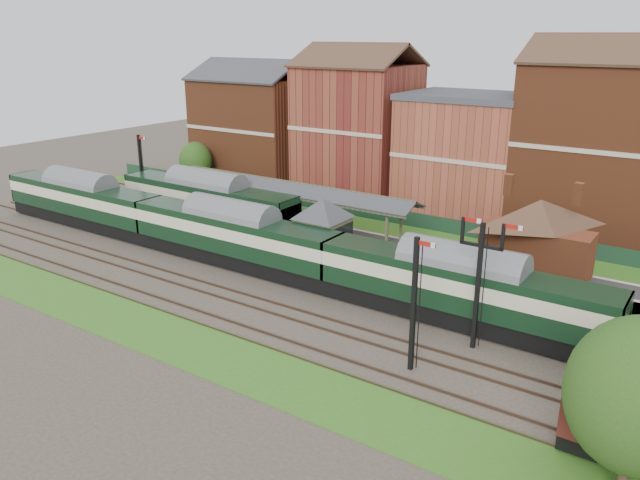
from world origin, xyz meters
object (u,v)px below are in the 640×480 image
Objects in this scene: dmu_train at (232,234)px; semaphore_bracket at (479,277)px; signal_box at (323,232)px; goods_van_a at (627,426)px; platform_railcar at (208,201)px.

semaphore_bracket is at bearing -6.54° from dmu_train.
goods_van_a is (24.52, -12.25, -1.33)m from signal_box.
platform_railcar is 43.20m from goods_van_a.
semaphore_bracket reaches higher than platform_railcar.
dmu_train is 2.91× the size of platform_railcar.
goods_van_a is at bearing -16.04° from dmu_train.
platform_railcar is (-9.02, 6.50, 0.08)m from dmu_train.
signal_box is 1.12× the size of goods_van_a.
goods_van_a is at bearing -34.43° from semaphore_bracket.
signal_box is at bearing 159.08° from semaphore_bracket.
semaphore_bracket reaches higher than dmu_train.
dmu_train is at bearing -154.38° from signal_box.
semaphore_bracket is 22.05m from dmu_train.
dmu_train is 11.12m from platform_railcar.
semaphore_bracket reaches higher than signal_box.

